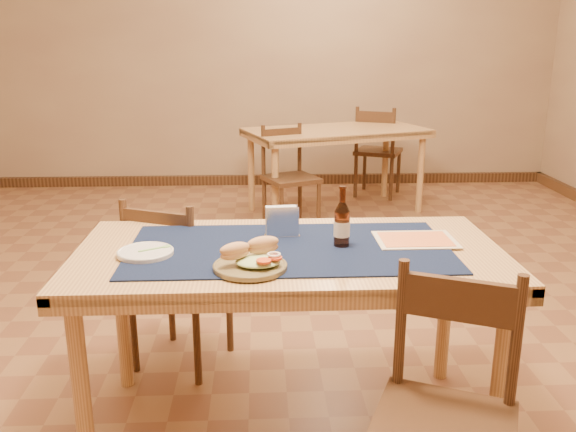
{
  "coord_description": "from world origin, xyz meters",
  "views": [
    {
      "loc": [
        -0.11,
        -2.96,
        1.51
      ],
      "look_at": [
        0.0,
        -0.7,
        0.85
      ],
      "focal_mm": 38.0,
      "sensor_mm": 36.0,
      "label": 1
    }
  ],
  "objects_px": {
    "sandwich_plate": "(252,261)",
    "napkin_holder": "(282,222)",
    "chair_main_far": "(176,280)",
    "main_table": "(289,269)",
    "back_table": "(336,138)",
    "beer_bottle": "(342,224)",
    "chair_main_near": "(446,415)"
  },
  "relations": [
    {
      "from": "main_table",
      "to": "beer_bottle",
      "type": "height_order",
      "value": "beer_bottle"
    },
    {
      "from": "back_table",
      "to": "chair_main_far",
      "type": "xyz_separation_m",
      "value": [
        -1.08,
        -2.69,
        -0.23
      ]
    },
    {
      "from": "chair_main_far",
      "to": "sandwich_plate",
      "type": "relative_size",
      "value": 3.31
    },
    {
      "from": "main_table",
      "to": "napkin_holder",
      "type": "xyz_separation_m",
      "value": [
        -0.02,
        0.14,
        0.15
      ]
    },
    {
      "from": "back_table",
      "to": "sandwich_plate",
      "type": "distance_m",
      "value": 3.46
    },
    {
      "from": "sandwich_plate",
      "to": "back_table",
      "type": "bearing_deg",
      "value": 78.08
    },
    {
      "from": "chair_main_far",
      "to": "sandwich_plate",
      "type": "height_order",
      "value": "sandwich_plate"
    },
    {
      "from": "main_table",
      "to": "chair_main_far",
      "type": "bearing_deg",
      "value": 135.63
    },
    {
      "from": "main_table",
      "to": "sandwich_plate",
      "type": "height_order",
      "value": "sandwich_plate"
    },
    {
      "from": "napkin_holder",
      "to": "main_table",
      "type": "bearing_deg",
      "value": -81.28
    },
    {
      "from": "chair_main_near",
      "to": "napkin_holder",
      "type": "bearing_deg",
      "value": 120.12
    },
    {
      "from": "sandwich_plate",
      "to": "beer_bottle",
      "type": "distance_m",
      "value": 0.41
    },
    {
      "from": "beer_bottle",
      "to": "chair_main_near",
      "type": "bearing_deg",
      "value": -70.54
    },
    {
      "from": "main_table",
      "to": "sandwich_plate",
      "type": "relative_size",
      "value": 6.3
    },
    {
      "from": "sandwich_plate",
      "to": "napkin_holder",
      "type": "height_order",
      "value": "napkin_holder"
    },
    {
      "from": "back_table",
      "to": "napkin_holder",
      "type": "height_order",
      "value": "napkin_holder"
    },
    {
      "from": "chair_main_far",
      "to": "sandwich_plate",
      "type": "bearing_deg",
      "value": -62.63
    },
    {
      "from": "chair_main_near",
      "to": "napkin_holder",
      "type": "distance_m",
      "value": 0.97
    },
    {
      "from": "main_table",
      "to": "chair_main_far",
      "type": "xyz_separation_m",
      "value": [
        -0.5,
        0.49,
        -0.23
      ]
    },
    {
      "from": "main_table",
      "to": "chair_main_far",
      "type": "distance_m",
      "value": 0.74
    },
    {
      "from": "beer_bottle",
      "to": "chair_main_far",
      "type": "bearing_deg",
      "value": 145.8
    },
    {
      "from": "main_table",
      "to": "sandwich_plate",
      "type": "xyz_separation_m",
      "value": [
        -0.14,
        -0.21,
        0.11
      ]
    },
    {
      "from": "main_table",
      "to": "back_table",
      "type": "distance_m",
      "value": 3.23
    },
    {
      "from": "beer_bottle",
      "to": "back_table",
      "type": "bearing_deg",
      "value": 83.19
    },
    {
      "from": "chair_main_far",
      "to": "beer_bottle",
      "type": "distance_m",
      "value": 0.94
    },
    {
      "from": "napkin_holder",
      "to": "chair_main_far",
      "type": "bearing_deg",
      "value": 143.88
    },
    {
      "from": "back_table",
      "to": "chair_main_far",
      "type": "height_order",
      "value": "chair_main_far"
    },
    {
      "from": "back_table",
      "to": "sandwich_plate",
      "type": "height_order",
      "value": "sandwich_plate"
    },
    {
      "from": "chair_main_far",
      "to": "chair_main_near",
      "type": "height_order",
      "value": "chair_main_near"
    },
    {
      "from": "sandwich_plate",
      "to": "napkin_holder",
      "type": "bearing_deg",
      "value": 71.44
    },
    {
      "from": "main_table",
      "to": "chair_main_far",
      "type": "relative_size",
      "value": 1.9
    },
    {
      "from": "napkin_holder",
      "to": "back_table",
      "type": "bearing_deg",
      "value": 78.86
    }
  ]
}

